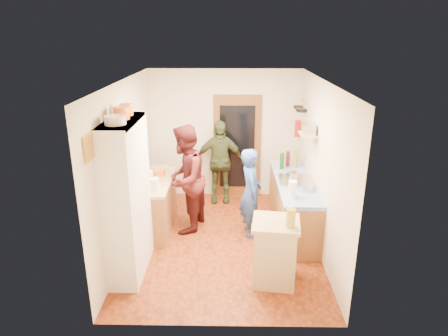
{
  "coord_description": "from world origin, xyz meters",
  "views": [
    {
      "loc": [
        0.12,
        -5.83,
        3.3
      ],
      "look_at": [
        0.01,
        0.15,
        1.22
      ],
      "focal_mm": 32.0,
      "sensor_mm": 36.0,
      "label": 1
    }
  ],
  "objects_px": {
    "person_left": "(188,178)",
    "person_back": "(220,162)",
    "person_hob": "(253,193)",
    "hutch_body": "(128,199)",
    "island_base": "(275,253)",
    "right_counter_base": "(293,206)"
  },
  "relations": [
    {
      "from": "right_counter_base",
      "to": "person_left",
      "type": "relative_size",
      "value": 1.19
    },
    {
      "from": "person_left",
      "to": "person_back",
      "type": "xyz_separation_m",
      "value": [
        0.51,
        1.19,
        -0.1
      ]
    },
    {
      "from": "right_counter_base",
      "to": "person_back",
      "type": "height_order",
      "value": "person_back"
    },
    {
      "from": "hutch_body",
      "to": "island_base",
      "type": "xyz_separation_m",
      "value": [
        2.02,
        -0.28,
        -0.67
      ]
    },
    {
      "from": "person_back",
      "to": "person_hob",
      "type": "bearing_deg",
      "value": -69.16
    },
    {
      "from": "island_base",
      "to": "person_left",
      "type": "xyz_separation_m",
      "value": [
        -1.33,
        1.54,
        0.5
      ]
    },
    {
      "from": "hutch_body",
      "to": "person_hob",
      "type": "height_order",
      "value": "hutch_body"
    },
    {
      "from": "hutch_body",
      "to": "person_back",
      "type": "bearing_deg",
      "value": 63.79
    },
    {
      "from": "hutch_body",
      "to": "right_counter_base",
      "type": "height_order",
      "value": "hutch_body"
    },
    {
      "from": "right_counter_base",
      "to": "person_back",
      "type": "xyz_separation_m",
      "value": [
        -1.29,
        1.16,
        0.41
      ]
    },
    {
      "from": "person_hob",
      "to": "person_back",
      "type": "distance_m",
      "value": 1.51
    },
    {
      "from": "person_hob",
      "to": "island_base",
      "type": "bearing_deg",
      "value": -175.35
    },
    {
      "from": "person_hob",
      "to": "person_left",
      "type": "relative_size",
      "value": 0.81
    },
    {
      "from": "person_left",
      "to": "person_back",
      "type": "relative_size",
      "value": 1.12
    },
    {
      "from": "hutch_body",
      "to": "person_left",
      "type": "bearing_deg",
      "value": 61.03
    },
    {
      "from": "person_left",
      "to": "person_back",
      "type": "height_order",
      "value": "person_left"
    },
    {
      "from": "person_left",
      "to": "hutch_body",
      "type": "bearing_deg",
      "value": -15.08
    },
    {
      "from": "hutch_body",
      "to": "island_base",
      "type": "height_order",
      "value": "hutch_body"
    },
    {
      "from": "right_counter_base",
      "to": "person_hob",
      "type": "xyz_separation_m",
      "value": [
        -0.71,
        -0.23,
        0.33
      ]
    },
    {
      "from": "person_back",
      "to": "island_base",
      "type": "bearing_deg",
      "value": -75.09
    },
    {
      "from": "person_left",
      "to": "right_counter_base",
      "type": "bearing_deg",
      "value": 105.09
    },
    {
      "from": "person_hob",
      "to": "person_left",
      "type": "height_order",
      "value": "person_left"
    }
  ]
}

